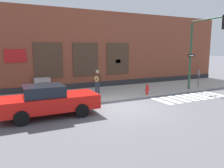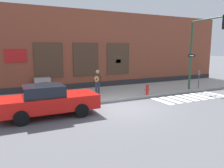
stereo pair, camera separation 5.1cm
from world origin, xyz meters
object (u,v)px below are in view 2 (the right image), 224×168
(parking_meter, at_px, (199,77))
(utility_box, at_px, (42,85))
(red_car, at_px, (48,101))
(traffic_light, at_px, (204,42))
(busker, at_px, (97,80))
(fire_hydrant, at_px, (147,90))

(parking_meter, bearing_deg, utility_box, 162.04)
(red_car, height_order, traffic_light, traffic_light)
(red_car, xyz_separation_m, traffic_light, (10.86, 0.53, 2.96))
(busker, relative_size, parking_meter, 1.16)
(traffic_light, bearing_deg, parking_meter, 47.81)
(parking_meter, height_order, fire_hydrant, parking_meter)
(parking_meter, bearing_deg, traffic_light, -132.19)
(parking_meter, bearing_deg, busker, 168.48)
(red_car, height_order, utility_box, red_car)
(red_car, relative_size, utility_box, 4.23)
(red_car, bearing_deg, busker, 40.38)
(fire_hydrant, bearing_deg, red_car, -167.09)
(red_car, bearing_deg, traffic_light, 2.80)
(traffic_light, bearing_deg, utility_box, 154.55)
(busker, height_order, utility_box, busker)
(traffic_light, height_order, fire_hydrant, traffic_light)
(traffic_light, relative_size, parking_meter, 3.61)
(busker, height_order, parking_meter, busker)
(traffic_light, bearing_deg, fire_hydrant, 164.98)
(parking_meter, bearing_deg, red_car, -171.74)
(traffic_light, distance_m, utility_box, 11.79)
(traffic_light, relative_size, fire_hydrant, 7.40)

